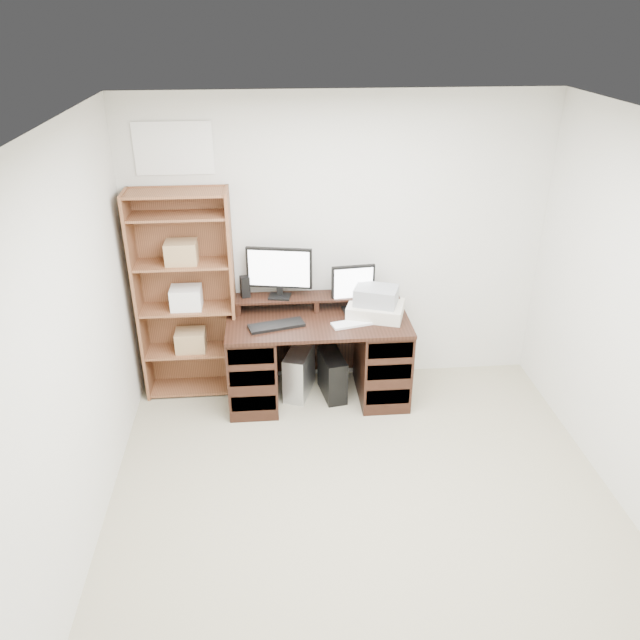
{
  "coord_description": "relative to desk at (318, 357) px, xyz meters",
  "views": [
    {
      "loc": [
        -0.58,
        -2.91,
        3.07
      ],
      "look_at": [
        -0.21,
        1.43,
        0.85
      ],
      "focal_mm": 35.0,
      "sensor_mm": 36.0,
      "label": 1
    }
  ],
  "objects": [
    {
      "name": "bookshelf",
      "position": [
        -1.07,
        0.21,
        0.53
      ],
      "size": [
        0.8,
        0.3,
        1.8
      ],
      "color": "brown",
      "rests_on": "ground"
    },
    {
      "name": "mouse",
      "position": [
        0.52,
        -0.12,
        0.38
      ],
      "size": [
        0.1,
        0.08,
        0.03
      ],
      "primitive_type": "ellipsoid",
      "rotation": [
        0.0,
        0.0,
        -0.26
      ],
      "color": "white",
      "rests_on": "desk"
    },
    {
      "name": "printer",
      "position": [
        0.48,
        0.02,
        0.42
      ],
      "size": [
        0.53,
        0.46,
        0.11
      ],
      "primitive_type": "cube",
      "rotation": [
        0.0,
        0.0,
        -0.31
      ],
      "color": "beige",
      "rests_on": "desk"
    },
    {
      "name": "basket",
      "position": [
        0.48,
        0.02,
        0.54
      ],
      "size": [
        0.4,
        0.34,
        0.15
      ],
      "primitive_type": "cube",
      "rotation": [
        0.0,
        0.0,
        -0.35
      ],
      "color": "gray",
      "rests_on": "printer"
    },
    {
      "name": "desk",
      "position": [
        0.0,
        0.0,
        0.0
      ],
      "size": [
        1.5,
        0.7,
        0.75
      ],
      "color": "black",
      "rests_on": "ground"
    },
    {
      "name": "tower_black",
      "position": [
        0.13,
        0.01,
        -0.19
      ],
      "size": [
        0.23,
        0.41,
        0.39
      ],
      "rotation": [
        0.0,
        0.0,
        0.17
      ],
      "color": "black",
      "rests_on": "ground"
    },
    {
      "name": "riser_shelf",
      "position": [
        0.0,
        0.21,
        0.45
      ],
      "size": [
        1.4,
        0.22,
        0.12
      ],
      "color": "black",
      "rests_on": "desk"
    },
    {
      "name": "keyboard_white",
      "position": [
        0.3,
        -0.11,
        0.37
      ],
      "size": [
        0.4,
        0.21,
        0.02
      ],
      "primitive_type": "cube",
      "rotation": [
        0.0,
        0.0,
        0.24
      ],
      "color": "white",
      "rests_on": "desk"
    },
    {
      "name": "room",
      "position": [
        0.21,
        -1.64,
        0.86
      ],
      "size": [
        3.54,
        4.04,
        2.54
      ],
      "color": "tan",
      "rests_on": "ground"
    },
    {
      "name": "tower_silver",
      "position": [
        -0.16,
        0.06,
        -0.18
      ],
      "size": [
        0.31,
        0.45,
        0.41
      ],
      "primitive_type": "cube",
      "rotation": [
        0.0,
        0.0,
        -0.32
      ],
      "color": "#B3B6BA",
      "rests_on": "ground"
    },
    {
      "name": "speaker",
      "position": [
        -0.59,
        0.24,
        0.57
      ],
      "size": [
        0.09,
        0.09,
        0.18
      ],
      "primitive_type": "cube",
      "rotation": [
        0.0,
        0.0,
        0.26
      ],
      "color": "black",
      "rests_on": "riser_shelf"
    },
    {
      "name": "keyboard_black",
      "position": [
        -0.34,
        -0.11,
        0.37
      ],
      "size": [
        0.47,
        0.26,
        0.02
      ],
      "primitive_type": "cube",
      "rotation": [
        0.0,
        0.0,
        0.26
      ],
      "color": "black",
      "rests_on": "desk"
    },
    {
      "name": "monitor_wide",
      "position": [
        -0.3,
        0.21,
        0.72
      ],
      "size": [
        0.54,
        0.17,
        0.43
      ],
      "rotation": [
        0.0,
        0.0,
        -0.19
      ],
      "color": "black",
      "rests_on": "riser_shelf"
    },
    {
      "name": "monitor_small",
      "position": [
        0.31,
        0.16,
        0.58
      ],
      "size": [
        0.36,
        0.15,
        0.4
      ],
      "rotation": [
        0.0,
        0.0,
        0.1
      ],
      "color": "black",
      "rests_on": "desk"
    }
  ]
}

